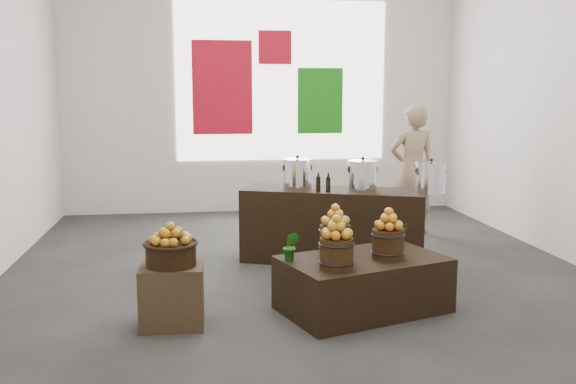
{
  "coord_description": "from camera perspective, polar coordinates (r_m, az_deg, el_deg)",
  "views": [
    {
      "loc": [
        -1.0,
        -6.34,
        1.85
      ],
      "look_at": [
        -0.15,
        -0.4,
        0.9
      ],
      "focal_mm": 40.0,
      "sensor_mm": 36.0,
      "label": 1
    }
  ],
  "objects": [
    {
      "name": "back_opening",
      "position": [
        9.91,
        -0.58,
        9.84
      ],
      "size": [
        3.2,
        0.02,
        2.4
      ],
      "primitive_type": "cube",
      "color": "white",
      "rests_on": "back_wall"
    },
    {
      "name": "deco_red_upper",
      "position": [
        9.9,
        -1.17,
        12.73
      ],
      "size": [
        0.5,
        0.04,
        0.5
      ],
      "primitive_type": "cube",
      "color": "red",
      "rests_on": "back_wall"
    },
    {
      "name": "apple_bucket_front_left",
      "position": [
        5.08,
        4.33,
        -5.47
      ],
      "size": [
        0.27,
        0.27,
        0.25
      ],
      "primitive_type": "cylinder",
      "color": "#3A230F",
      "rests_on": "display_table"
    },
    {
      "name": "oil_cruets",
      "position": [
        6.74,
        3.82,
        0.93
      ],
      "size": [
        0.15,
        0.1,
        0.22
      ],
      "primitive_type": null,
      "rotation": [
        0.0,
        0.0,
        -0.37
      ],
      "color": "black",
      "rests_on": "counter"
    },
    {
      "name": "back_wall",
      "position": [
        9.89,
        -2.35,
        9.83
      ],
      "size": [
        6.0,
        0.04,
        4.0
      ],
      "primitive_type": "cube",
      "color": "silver",
      "rests_on": "ground"
    },
    {
      "name": "herb_garnish_left",
      "position": [
        5.31,
        0.26,
        -4.84
      ],
      "size": [
        0.16,
        0.14,
        0.24
      ],
      "primitive_type": "imported",
      "rotation": [
        0.0,
        0.0,
        -0.32
      ],
      "color": "#165E13",
      "rests_on": "display_table"
    },
    {
      "name": "apples_in_bucket_front_left",
      "position": [
        5.03,
        4.35,
        -3.13
      ],
      "size": [
        0.2,
        0.2,
        0.18
      ],
      "primitive_type": null,
      "color": "#9A0410",
      "rests_on": "apple_bucket_front_left"
    },
    {
      "name": "apples_in_basket",
      "position": [
        5.09,
        -10.43,
        -3.61
      ],
      "size": [
        0.31,
        0.31,
        0.16
      ],
      "primitive_type": null,
      "color": "#9A0410",
      "rests_on": "wicker_basket"
    },
    {
      "name": "stock_pot_center",
      "position": [
        6.88,
        6.64,
        1.4
      ],
      "size": [
        0.3,
        0.3,
        0.3
      ],
      "primitive_type": "cylinder",
      "color": "silver",
      "rests_on": "counter"
    },
    {
      "name": "apples_in_bucket_front_right",
      "position": [
        5.4,
        8.94,
        -2.38
      ],
      "size": [
        0.2,
        0.2,
        0.18
      ],
      "primitive_type": null,
      "color": "#9A0410",
      "rests_on": "apple_bucket_front_right"
    },
    {
      "name": "apple_bucket_rear",
      "position": [
        5.56,
        4.2,
        -4.2
      ],
      "size": [
        0.27,
        0.27,
        0.25
      ],
      "primitive_type": "cylinder",
      "color": "#3A230F",
      "rests_on": "display_table"
    },
    {
      "name": "wicker_basket",
      "position": [
        5.13,
        -10.37,
        -5.48
      ],
      "size": [
        0.39,
        0.39,
        0.18
      ],
      "primitive_type": "cylinder",
      "color": "black",
      "rests_on": "crate"
    },
    {
      "name": "display_table",
      "position": [
        5.53,
        6.68,
        -8.13
      ],
      "size": [
        1.53,
        1.21,
        0.46
      ],
      "primitive_type": "cube",
      "rotation": [
        0.0,
        0.0,
        0.33
      ],
      "color": "black",
      "rests_on": "ground"
    },
    {
      "name": "counter",
      "position": [
        7.01,
        4.03,
        -2.99
      ],
      "size": [
        2.05,
        1.28,
        0.8
      ],
      "primitive_type": "cube",
      "rotation": [
        0.0,
        0.0,
        -0.37
      ],
      "color": "black",
      "rests_on": "ground"
    },
    {
      "name": "apples_in_bucket_rear",
      "position": [
        5.52,
        4.23,
        -2.05
      ],
      "size": [
        0.2,
        0.2,
        0.18
      ],
      "primitive_type": null,
      "color": "#9A0410",
      "rests_on": "apple_bucket_rear"
    },
    {
      "name": "ground",
      "position": [
        6.68,
        0.81,
        -7.11
      ],
      "size": [
        7.0,
        7.0,
        0.0
      ],
      "primitive_type": "plane",
      "color": "#373735",
      "rests_on": "ground"
    },
    {
      "name": "crate",
      "position": [
        5.22,
        -10.27,
        -9.05
      ],
      "size": [
        0.5,
        0.42,
        0.49
      ],
      "primitive_type": "cube",
      "rotation": [
        0.0,
        0.0,
        -0.03
      ],
      "color": "brown",
      "rests_on": "ground"
    },
    {
      "name": "stock_pot_left",
      "position": [
        6.99,
        0.84,
        1.58
      ],
      "size": [
        0.3,
        0.3,
        0.3
      ],
      "primitive_type": "cylinder",
      "color": "silver",
      "rests_on": "counter"
    },
    {
      "name": "herb_garnish_right",
      "position": [
        5.83,
        9.66,
        -3.71
      ],
      "size": [
        0.27,
        0.25,
        0.24
      ],
      "primitive_type": "imported",
      "rotation": [
        0.0,
        0.0,
        -0.33
      ],
      "color": "#165E13",
      "rests_on": "display_table"
    },
    {
      "name": "apple_bucket_front_right",
      "position": [
        5.45,
        8.88,
        -4.57
      ],
      "size": [
        0.27,
        0.27,
        0.25
      ],
      "primitive_type": "cylinder",
      "color": "#3A230F",
      "rests_on": "display_table"
    },
    {
      "name": "deco_red_left",
      "position": [
        9.82,
        -5.86,
        9.22
      ],
      "size": [
        0.9,
        0.04,
        1.4
      ],
      "primitive_type": "cube",
      "color": "red",
      "rests_on": "back_wall"
    },
    {
      "name": "deco_green_right",
      "position": [
        9.99,
        2.87,
        8.1
      ],
      "size": [
        0.7,
        0.04,
        1.0
      ],
      "primitive_type": "cube",
      "color": "#187812",
      "rests_on": "back_wall"
    },
    {
      "name": "stock_pot_right",
      "position": [
        6.84,
        12.56,
        1.2
      ],
      "size": [
        0.3,
        0.3,
        0.3
      ],
      "primitive_type": "cylinder",
      "color": "silver",
      "rests_on": "counter"
    },
    {
      "name": "shopper",
      "position": [
        8.45,
        10.99,
        1.96
      ],
      "size": [
        0.63,
        0.43,
        1.69
      ],
      "primitive_type": "imported",
      "rotation": [
        0.0,
        0.0,
        3.18
      ],
      "color": "#97765D",
      "rests_on": "ground"
    }
  ]
}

